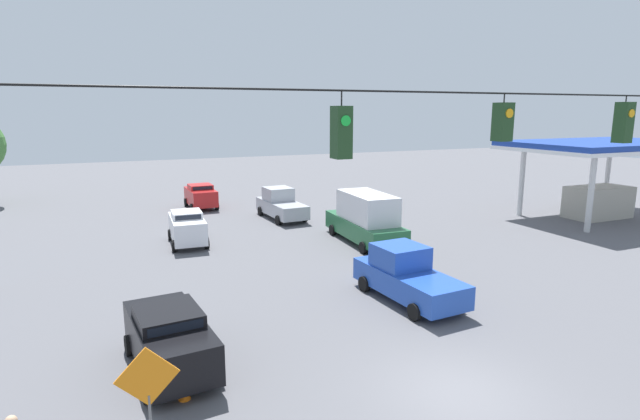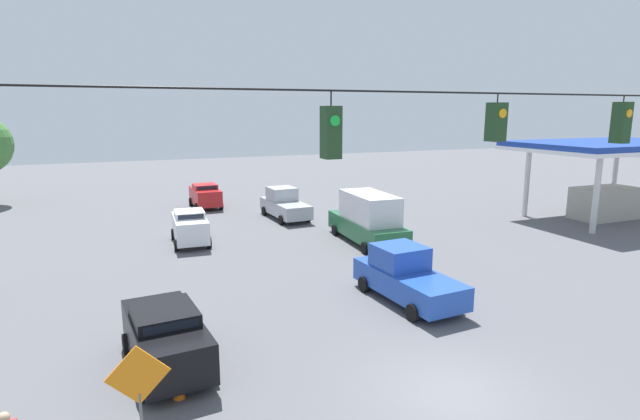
% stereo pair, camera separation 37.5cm
% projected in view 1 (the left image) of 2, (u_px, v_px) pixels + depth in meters
% --- Properties ---
extents(ground_plane, '(140.00, 140.00, 0.00)m').
position_uv_depth(ground_plane, '(458.00, 392.00, 13.35)').
color(ground_plane, '#56565B').
extents(overhead_signal_span, '(22.60, 0.38, 8.64)m').
position_uv_depth(overhead_signal_span, '(497.00, 204.00, 11.47)').
color(overhead_signal_span, slate).
rests_on(overhead_signal_span, ground_plane).
extents(box_truck_green_oncoming_far, '(2.63, 6.69, 2.88)m').
position_uv_depth(box_truck_green_oncoming_far, '(366.00, 218.00, 28.24)').
color(box_truck_green_oncoming_far, '#236038').
rests_on(box_truck_green_oncoming_far, ground_plane).
extents(sedan_red_withflow_deep, '(2.14, 3.91, 1.86)m').
position_uv_depth(sedan_red_withflow_deep, '(201.00, 196.00, 38.45)').
color(sedan_red_withflow_deep, red).
rests_on(sedan_red_withflow_deep, ground_plane).
extents(pickup_truck_blue_crossing_near, '(2.48, 5.27, 2.12)m').
position_uv_depth(pickup_truck_blue_crossing_near, '(406.00, 276.00, 19.79)').
color(pickup_truck_blue_crossing_near, '#234CB2').
rests_on(pickup_truck_blue_crossing_near, ground_plane).
extents(sedan_white_withflow_far, '(2.11, 4.10, 1.91)m').
position_uv_depth(sedan_white_withflow_far, '(187.00, 227.00, 27.99)').
color(sedan_white_withflow_far, silver).
rests_on(sedan_white_withflow_far, ground_plane).
extents(sedan_black_parked_shoulder, '(2.41, 4.62, 1.84)m').
position_uv_depth(sedan_black_parked_shoulder, '(169.00, 338.00, 14.42)').
color(sedan_black_parked_shoulder, black).
rests_on(sedan_black_parked_shoulder, ground_plane).
extents(pickup_truck_silver_oncoming_deep, '(2.36, 5.31, 2.12)m').
position_uv_depth(pickup_truck_silver_oncoming_deep, '(281.00, 205.00, 34.81)').
color(pickup_truck_silver_oncoming_deep, '#A8AAB2').
rests_on(pickup_truck_silver_oncoming_deep, ground_plane).
extents(traffic_cone_nearest, '(0.32, 0.32, 0.74)m').
position_uv_depth(traffic_cone_nearest, '(184.00, 386.00, 12.97)').
color(traffic_cone_nearest, orange).
rests_on(traffic_cone_nearest, ground_plane).
extents(traffic_cone_second, '(0.32, 0.32, 0.74)m').
position_uv_depth(traffic_cone_second, '(176.00, 352.00, 14.78)').
color(traffic_cone_second, orange).
rests_on(traffic_cone_second, ground_plane).
extents(traffic_cone_third, '(0.32, 0.32, 0.74)m').
position_uv_depth(traffic_cone_third, '(162.00, 325.00, 16.71)').
color(traffic_cone_third, orange).
rests_on(traffic_cone_third, ground_plane).
extents(traffic_cone_fourth, '(0.32, 0.32, 0.74)m').
position_uv_depth(traffic_cone_fourth, '(160.00, 305.00, 18.42)').
color(traffic_cone_fourth, orange).
rests_on(traffic_cone_fourth, ground_plane).
extents(gas_station, '(12.81, 8.02, 5.36)m').
position_uv_depth(gas_station, '(602.00, 162.00, 34.51)').
color(gas_station, navy).
rests_on(gas_station, ground_plane).
extents(work_zone_sign, '(1.27, 0.06, 2.84)m').
position_uv_depth(work_zone_sign, '(148.00, 387.00, 9.98)').
color(work_zone_sign, slate).
rests_on(work_zone_sign, ground_plane).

